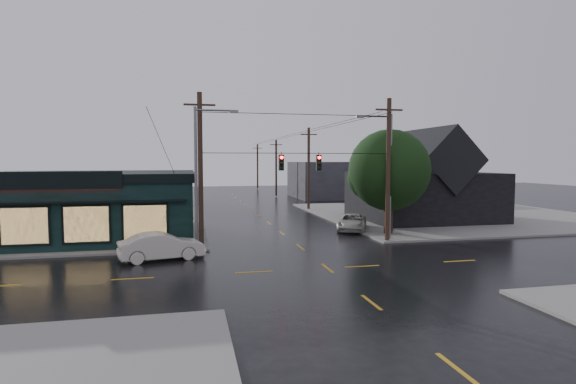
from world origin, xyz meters
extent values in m
plane|color=black|center=(0.00, 0.00, 0.00)|extent=(160.00, 160.00, 0.00)
cube|color=gray|center=(-20.00, 20.00, 0.07)|extent=(28.00, 28.00, 0.15)
cube|color=gray|center=(20.00, 20.00, 0.07)|extent=(28.00, 28.00, 0.15)
cube|color=black|center=(-15.00, 13.00, 2.25)|extent=(16.00, 12.00, 4.20)
cube|color=black|center=(-15.00, 13.00, 4.65)|extent=(16.30, 12.30, 0.60)
cube|color=#FF1E14|center=(-15.00, 6.89, 4.60)|extent=(7.00, 0.16, 0.90)
cube|color=black|center=(15.00, 17.00, 2.40)|extent=(12.00, 11.00, 4.50)
cylinder|color=black|center=(7.97, 9.45, 1.90)|extent=(0.70, 0.70, 3.50)
sphere|color=black|center=(7.97, 9.45, 5.08)|extent=(6.32, 6.32, 6.32)
cylinder|color=black|center=(0.00, 6.50, 6.30)|extent=(13.00, 0.04, 0.04)
cube|color=#302923|center=(-14.00, 40.00, 2.20)|extent=(12.00, 10.00, 4.40)
cube|color=#29292E|center=(16.00, 45.00, 2.80)|extent=(14.00, 12.00, 5.60)
imported|color=beige|center=(-8.85, 4.06, 0.80)|extent=(5.14, 2.75, 1.61)
imported|color=#B4B0A6|center=(6.00, 12.22, 0.68)|extent=(4.04, 5.39, 1.36)
camera|label=1|loc=(-7.24, -22.86, 5.80)|focal=28.00mm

